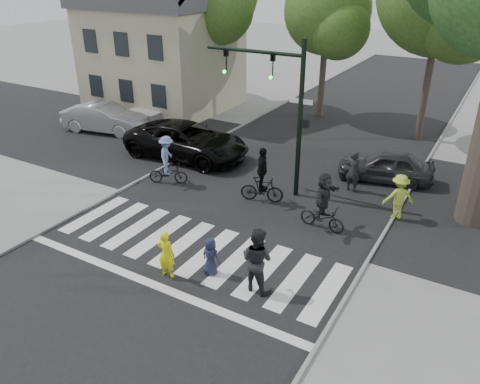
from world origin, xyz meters
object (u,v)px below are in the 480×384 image
(pedestrian_woman, at_px, (166,254))
(cyclist_left, at_px, (167,163))
(pedestrian_adult, at_px, (257,260))
(pedestrian_child, at_px, (211,256))
(car_suv, at_px, (187,141))
(car_silver, at_px, (105,118))
(traffic_signal, at_px, (280,95))
(car_grey, at_px, (386,166))
(cyclist_mid, at_px, (262,180))
(cyclist_right, at_px, (323,205))

(pedestrian_woman, relative_size, cyclist_left, 0.73)
(pedestrian_adult, bearing_deg, pedestrian_child, 7.19)
(car_suv, relative_size, car_silver, 1.26)
(traffic_signal, distance_m, pedestrian_child, 6.99)
(traffic_signal, bearing_deg, cyclist_left, -158.73)
(pedestrian_adult, distance_m, car_grey, 9.31)
(traffic_signal, distance_m, cyclist_mid, 3.22)
(pedestrian_adult, relative_size, cyclist_right, 0.94)
(cyclist_left, xyz_separation_m, cyclist_right, (6.94, -0.31, 0.04))
(pedestrian_child, distance_m, cyclist_mid, 5.04)
(pedestrian_child, distance_m, car_silver, 14.66)
(cyclist_right, distance_m, car_suv, 8.54)
(cyclist_right, bearing_deg, pedestrian_child, -114.07)
(traffic_signal, distance_m, car_suv, 6.20)
(traffic_signal, distance_m, car_silver, 11.98)
(pedestrian_adult, xyz_separation_m, car_silver, (-13.75, 8.02, -0.20))
(pedestrian_adult, distance_m, car_silver, 15.92)
(pedestrian_woman, distance_m, pedestrian_adult, 2.67)
(pedestrian_woman, distance_m, cyclist_right, 5.68)
(pedestrian_child, xyz_separation_m, cyclist_left, (-5.08, 4.45, 0.29))
(car_grey, bearing_deg, car_suv, -88.77)
(cyclist_right, relative_size, car_grey, 0.53)
(pedestrian_woman, xyz_separation_m, cyclist_left, (-4.04, 5.19, 0.14))
(traffic_signal, relative_size, pedestrian_woman, 4.00)
(pedestrian_woman, distance_m, cyclist_left, 6.58)
(cyclist_mid, distance_m, car_grey, 5.62)
(car_silver, bearing_deg, car_grey, -96.87)
(pedestrian_adult, height_order, cyclist_left, cyclist_left)
(pedestrian_woman, bearing_deg, pedestrian_adult, -169.72)
(pedestrian_adult, bearing_deg, car_grey, -91.42)
(cyclist_left, relative_size, car_suv, 0.35)
(pedestrian_woman, relative_size, car_grey, 0.39)
(car_grey, bearing_deg, pedestrian_woman, -32.26)
(pedestrian_child, xyz_separation_m, car_silver, (-12.24, 8.07, 0.18))
(traffic_signal, relative_size, cyclist_right, 2.88)
(pedestrian_adult, height_order, cyclist_right, cyclist_right)
(pedestrian_adult, relative_size, car_grey, 0.50)
(car_grey, bearing_deg, cyclist_left, -70.08)
(pedestrian_woman, height_order, cyclist_mid, cyclist_mid)
(cyclist_left, relative_size, car_silver, 0.44)
(pedestrian_child, height_order, pedestrian_adult, pedestrian_adult)
(pedestrian_child, bearing_deg, car_suv, -47.77)
(pedestrian_woman, xyz_separation_m, car_suv, (-5.08, 7.95, 0.07))
(car_silver, bearing_deg, pedestrian_woman, -139.67)
(pedestrian_woman, height_order, cyclist_right, cyclist_right)
(pedestrian_woman, bearing_deg, pedestrian_child, -151.39)
(cyclist_left, xyz_separation_m, cyclist_mid, (4.16, 0.49, 0.01))
(pedestrian_woman, bearing_deg, car_suv, -64.11)
(pedestrian_adult, distance_m, car_suv, 10.47)
(pedestrian_child, xyz_separation_m, cyclist_mid, (-0.93, 4.95, 0.30))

